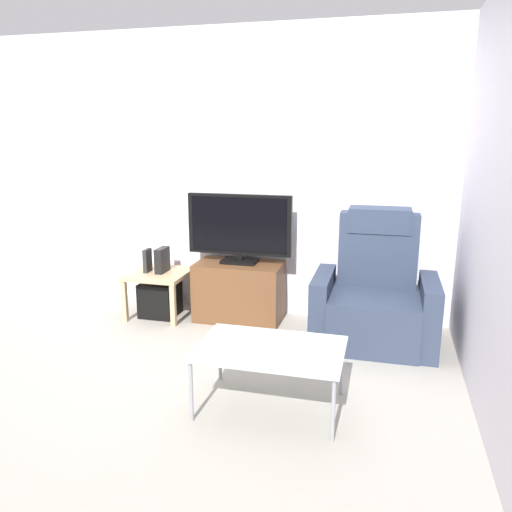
# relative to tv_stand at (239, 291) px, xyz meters

# --- Properties ---
(ground_plane) EXTENTS (6.40, 6.40, 0.00)m
(ground_plane) POSITION_rel_tv_stand_xyz_m (0.01, -0.85, -0.27)
(ground_plane) COLOR #9E998E
(wall_back) EXTENTS (6.40, 0.06, 2.60)m
(wall_back) POSITION_rel_tv_stand_xyz_m (0.01, 0.28, 1.03)
(wall_back) COLOR silver
(wall_back) RESTS_ON ground
(wall_side) EXTENTS (0.06, 4.48, 2.60)m
(wall_side) POSITION_rel_tv_stand_xyz_m (1.89, -0.85, 1.03)
(wall_side) COLOR silver
(wall_side) RESTS_ON ground
(tv_stand) EXTENTS (0.78, 0.44, 0.53)m
(tv_stand) POSITION_rel_tv_stand_xyz_m (0.00, 0.00, 0.00)
(tv_stand) COLOR brown
(tv_stand) RESTS_ON ground
(television) EXTENTS (0.95, 0.20, 0.62)m
(television) POSITION_rel_tv_stand_xyz_m (-0.00, 0.02, 0.60)
(television) COLOR black
(television) RESTS_ON tv_stand
(recliner_armchair) EXTENTS (0.98, 0.78, 1.08)m
(recliner_armchair) POSITION_rel_tv_stand_xyz_m (1.22, -0.19, 0.10)
(recliner_armchair) COLOR #2D384C
(recliner_armchair) RESTS_ON ground
(side_table) EXTENTS (0.54, 0.54, 0.42)m
(side_table) POSITION_rel_tv_stand_xyz_m (-0.76, -0.08, 0.09)
(side_table) COLOR tan
(side_table) RESTS_ON ground
(subwoofer_box) EXTENTS (0.32, 0.32, 0.32)m
(subwoofer_box) POSITION_rel_tv_stand_xyz_m (-0.76, -0.08, -0.11)
(subwoofer_box) COLOR black
(subwoofer_box) RESTS_ON ground
(book_upright) EXTENTS (0.04, 0.12, 0.22)m
(book_upright) POSITION_rel_tv_stand_xyz_m (-0.86, -0.10, 0.26)
(book_upright) COLOR #262626
(book_upright) RESTS_ON side_table
(game_console) EXTENTS (0.07, 0.20, 0.23)m
(game_console) POSITION_rel_tv_stand_xyz_m (-0.72, -0.07, 0.27)
(game_console) COLOR black
(game_console) RESTS_ON side_table
(coffee_table) EXTENTS (0.90, 0.60, 0.40)m
(coffee_table) POSITION_rel_tv_stand_xyz_m (0.62, -1.44, 0.11)
(coffee_table) COLOR #B2C6C1
(coffee_table) RESTS_ON ground
(cell_phone) EXTENTS (0.10, 0.16, 0.01)m
(cell_phone) POSITION_rel_tv_stand_xyz_m (0.72, -1.50, 0.14)
(cell_phone) COLOR #B7B7BC
(cell_phone) RESTS_ON coffee_table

